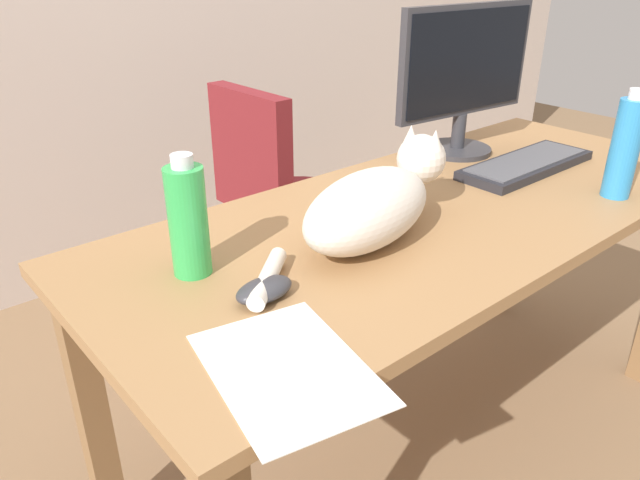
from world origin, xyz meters
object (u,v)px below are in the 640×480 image
Objects in this scene: keyboard at (526,164)px; cat at (374,203)px; monitor at (465,75)px; water_bottle at (625,148)px; computer_mouse at (264,290)px; office_chair at (287,232)px; spray_bottle at (188,220)px.

cat is (-0.63, -0.04, 0.07)m from keyboard.
monitor is 0.48m from water_bottle.
cat is at bearing -176.55° from keyboard.
computer_mouse is at bearing -174.76° from keyboard.
office_chair is 1.49× the size of cat.
water_bottle is at bearing -18.89° from cat.
monitor is 0.79× the size of cat.
water_bottle is at bearing -18.55° from spray_bottle.
office_chair is 1.09m from computer_mouse.
cat reaches higher than office_chair.
office_chair is 0.81m from monitor.
spray_bottle is (-0.05, 0.16, 0.09)m from computer_mouse.
water_bottle reaches higher than cat.
office_chair is 3.44× the size of water_bottle.
computer_mouse is at bearing -171.19° from cat.
cat is 2.61× the size of spray_bottle.
office_chair reaches higher than keyboard.
water_bottle is 1.13× the size of spray_bottle.
water_bottle is 1.04m from spray_bottle.
cat is at bearing -114.06° from office_chair.
keyboard is 0.27m from water_bottle.
cat is (-0.61, -0.26, -0.15)m from monitor.
spray_bottle is at bearing 161.45° from water_bottle.
monitor reaches higher than computer_mouse.
cat is 2.32× the size of water_bottle.
office_chair is 3.89× the size of spray_bottle.
computer_mouse is 0.19m from spray_bottle.
keyboard is 4.00× the size of computer_mouse.
keyboard is 1.90× the size of spray_bottle.
computer_mouse is at bearing -74.22° from spray_bottle.
monitor is at bearing 95.55° from keyboard.
office_chair is at bearing 50.85° from computer_mouse.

